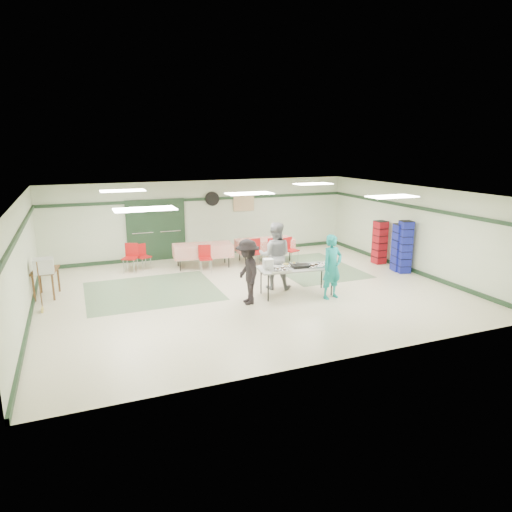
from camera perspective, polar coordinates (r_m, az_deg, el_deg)
name	(u,v)px	position (r m, az deg, el deg)	size (l,w,h in m)	color
floor	(250,291)	(12.62, -0.80, -4.38)	(11.00, 11.00, 0.00)	beige
ceiling	(249,193)	(12.05, -0.84, 7.92)	(11.00, 11.00, 0.00)	silver
wall_back	(204,219)	(16.47, -6.50, 4.68)	(11.00, 11.00, 0.00)	beige
wall_front	(340,292)	(8.37, 10.42, -4.43)	(11.00, 11.00, 0.00)	beige
wall_left	(22,262)	(11.54, -27.22, -0.70)	(9.00, 9.00, 0.00)	beige
wall_right	(413,229)	(15.10, 19.06, 3.18)	(9.00, 9.00, 0.00)	beige
trim_back	(204,199)	(16.35, -6.54, 7.09)	(11.00, 0.06, 0.10)	#1C351F
baseboard_back	(205,254)	(16.69, -6.36, 0.29)	(11.00, 0.06, 0.12)	#1C351F
trim_left	(20,232)	(11.40, -27.46, 2.72)	(9.00, 0.06, 0.10)	#1C351F
baseboard_left	(30,316)	(11.89, -26.39, -6.72)	(9.00, 0.06, 0.12)	#1C351F
trim_right	(414,207)	(14.98, 19.18, 5.81)	(9.00, 0.06, 0.10)	#1C351F
baseboard_right	(409,269)	(15.36, 18.60, -1.55)	(9.00, 0.06, 0.12)	#1C351F
green_patch_a	(152,291)	(12.93, -12.86, -4.27)	(3.50, 3.00, 0.01)	gray
green_patch_b	(313,268)	(15.07, 7.09, -1.44)	(2.50, 3.50, 0.01)	gray
double_door_left	(142,231)	(16.03, -14.02, 3.01)	(0.90, 0.06, 2.10)	gray
double_door_right	(170,229)	(16.18, -10.69, 3.29)	(0.90, 0.06, 2.10)	gray
door_frame	(156,230)	(16.08, -12.35, 3.14)	(2.00, 0.03, 2.15)	#1C351F
wall_fan	(212,199)	(16.40, -5.50, 7.13)	(0.50, 0.50, 0.10)	black
scroll_banner	(244,203)	(16.80, -1.53, 6.66)	(0.80, 0.02, 0.60)	tan
serving_table	(296,269)	(12.16, 5.07, -1.58)	(2.12, 1.05, 0.76)	#9C9C97
sheet_tray_right	(316,266)	(12.31, 7.54, -1.21)	(0.63, 0.48, 0.02)	silver
sheet_tray_mid	(293,265)	(12.27, 4.64, -1.19)	(0.54, 0.41, 0.02)	silver
sheet_tray_left	(279,270)	(11.77, 2.91, -1.80)	(0.53, 0.40, 0.02)	silver
baking_pan	(300,266)	(12.13, 5.58, -1.25)	(0.46, 0.29, 0.08)	black
foam_box_stack	(268,264)	(11.88, 1.51, -1.01)	(0.24, 0.22, 0.28)	white
volunteer_teal	(332,267)	(11.98, 9.49, -1.34)	(0.62, 0.40, 1.69)	teal
volunteer_grey	(275,256)	(12.61, 2.39, 0.03)	(0.91, 0.71, 1.87)	gray
volunteer_dark	(248,272)	(11.41, -1.05, -1.99)	(1.07, 0.62, 1.66)	black
dining_table_a	(265,245)	(15.72, 1.10, 1.43)	(1.97, 0.93, 0.77)	red
dining_table_b	(203,250)	(15.02, -6.65, 0.75)	(1.98, 1.05, 0.77)	red
chair_a	(275,248)	(15.27, 2.34, 0.97)	(0.50, 0.50, 0.89)	#B60E1A
chair_b	(256,250)	(15.01, -0.01, 0.80)	(0.47, 0.47, 0.91)	#B60E1A
chair_c	(290,247)	(15.50, 4.23, 1.07)	(0.52, 0.52, 0.87)	#B60E1A
chair_d	(205,256)	(14.47, -6.39, 0.06)	(0.44, 0.44, 0.85)	#B60E1A
chair_loose_a	(142,254)	(15.12, -14.04, 0.25)	(0.50, 0.50, 0.82)	#B60E1A
chair_loose_b	(131,255)	(14.88, -15.37, 0.17)	(0.57, 0.57, 0.91)	#B60E1A
crate_stack_blue_a	(405,247)	(14.92, 18.09, 1.07)	(0.36, 0.36, 1.65)	navy
crate_stack_red	(380,242)	(15.88, 15.21, 1.66)	(0.37, 0.37, 1.46)	#A71017
crate_stack_blue_b	(400,248)	(15.11, 17.51, 1.00)	(0.39, 0.39, 1.51)	navy
printer_table	(45,273)	(13.20, -24.84, -1.96)	(0.71, 0.98, 0.74)	brown
office_printer	(43,266)	(12.77, -25.03, -1.12)	(0.48, 0.42, 0.38)	beige
broom	(40,286)	(12.09, -25.43, -3.39)	(0.03, 0.03, 1.23)	brown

